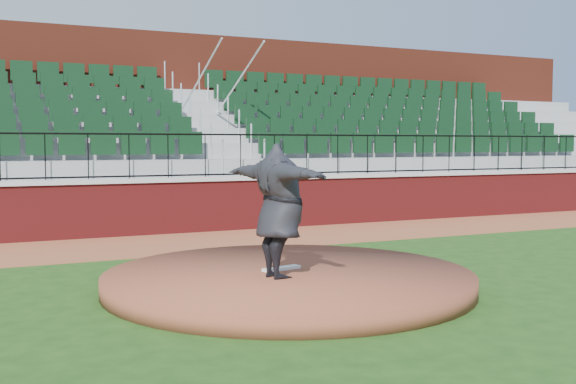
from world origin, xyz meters
The scene contains 10 objects.
ground centered at (0.00, 0.00, 0.00)m, with size 90.00×90.00×0.00m, color #1B3E11.
warning_track centered at (0.00, 5.40, 0.01)m, with size 34.00×3.20×0.01m, color brown.
field_wall centered at (0.00, 7.00, 0.60)m, with size 34.00×0.35×1.20m, color maroon.
wall_cap centered at (0.00, 7.00, 1.25)m, with size 34.00×0.45×0.10m, color #B7B7B7.
wall_railing centered at (0.00, 7.00, 1.80)m, with size 34.00×0.05×1.00m, color black, non-canonical shape.
seating_stands centered at (0.00, 9.72, 2.30)m, with size 34.00×5.10×4.60m, color gray, non-canonical shape.
concourse_wall centered at (0.00, 12.52, 2.75)m, with size 34.00×0.50×5.50m, color maroon.
pitchers_mound centered at (-0.57, 0.28, 0.12)m, with size 5.29×5.29×0.25m, color brown.
pitching_rubber centered at (-0.61, 0.43, 0.27)m, with size 0.61×0.15×0.04m, color white.
pitcher centered at (-0.89, -0.09, 1.17)m, with size 2.26×0.62×1.84m, color black.
Camera 1 is at (-4.79, -8.58, 2.08)m, focal length 43.12 mm.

